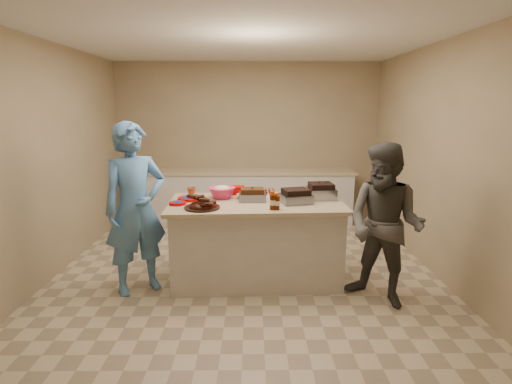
{
  "coord_description": "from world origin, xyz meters",
  "views": [
    {
      "loc": [
        0.09,
        -4.48,
        1.97
      ],
      "look_at": [
        0.12,
        -0.08,
        1.02
      ],
      "focal_mm": 28.0,
      "sensor_mm": 36.0,
      "label": 1
    }
  ],
  "objects_px": {
    "coleslaw_bowl": "(222,198)",
    "bbq_bottle_a": "(273,210)",
    "roasting_pan": "(321,198)",
    "mustard_bottle": "(245,200)",
    "plastic_cup": "(192,196)",
    "island": "(256,278)",
    "guest_blue": "(141,289)",
    "bbq_bottle_b": "(277,210)",
    "guest_gray": "(379,301)",
    "rib_platter": "(202,208)"
  },
  "relations": [
    {
      "from": "roasting_pan",
      "to": "plastic_cup",
      "type": "height_order",
      "value": "roasting_pan"
    },
    {
      "from": "rib_platter",
      "to": "guest_gray",
      "type": "distance_m",
      "value": 2.07
    },
    {
      "from": "island",
      "to": "guest_blue",
      "type": "xyz_separation_m",
      "value": [
        -1.27,
        -0.28,
        0.0
      ]
    },
    {
      "from": "bbq_bottle_b",
      "to": "plastic_cup",
      "type": "height_order",
      "value": "bbq_bottle_b"
    },
    {
      "from": "coleslaw_bowl",
      "to": "bbq_bottle_a",
      "type": "xyz_separation_m",
      "value": [
        0.56,
        -0.53,
        0.0
      ]
    },
    {
      "from": "rib_platter",
      "to": "mustard_bottle",
      "type": "distance_m",
      "value": 0.57
    },
    {
      "from": "island",
      "to": "mustard_bottle",
      "type": "height_order",
      "value": "mustard_bottle"
    },
    {
      "from": "island",
      "to": "guest_blue",
      "type": "relative_size",
      "value": 1.06
    },
    {
      "from": "plastic_cup",
      "to": "coleslaw_bowl",
      "type": "bearing_deg",
      "value": -19.18
    },
    {
      "from": "bbq_bottle_b",
      "to": "mustard_bottle",
      "type": "bearing_deg",
      "value": 128.94
    },
    {
      "from": "island",
      "to": "rib_platter",
      "type": "distance_m",
      "value": 1.12
    },
    {
      "from": "island",
      "to": "guest_blue",
      "type": "height_order",
      "value": "island"
    },
    {
      "from": "plastic_cup",
      "to": "guest_blue",
      "type": "relative_size",
      "value": 0.06
    },
    {
      "from": "roasting_pan",
      "to": "bbq_bottle_a",
      "type": "bearing_deg",
      "value": -142.79
    },
    {
      "from": "rib_platter",
      "to": "plastic_cup",
      "type": "height_order",
      "value": "rib_platter"
    },
    {
      "from": "roasting_pan",
      "to": "guest_blue",
      "type": "distance_m",
      "value": 2.26
    },
    {
      "from": "rib_platter",
      "to": "guest_blue",
      "type": "height_order",
      "value": "rib_platter"
    },
    {
      "from": "plastic_cup",
      "to": "island",
      "type": "bearing_deg",
      "value": -22.13
    },
    {
      "from": "guest_blue",
      "to": "coleslaw_bowl",
      "type": "bearing_deg",
      "value": -6.01
    },
    {
      "from": "roasting_pan",
      "to": "guest_gray",
      "type": "height_order",
      "value": "roasting_pan"
    },
    {
      "from": "island",
      "to": "mustard_bottle",
      "type": "bearing_deg",
      "value": 148.61
    },
    {
      "from": "bbq_bottle_b",
      "to": "plastic_cup",
      "type": "bearing_deg",
      "value": 146.01
    },
    {
      "from": "island",
      "to": "guest_gray",
      "type": "height_order",
      "value": "island"
    },
    {
      "from": "bbq_bottle_b",
      "to": "mustard_bottle",
      "type": "xyz_separation_m",
      "value": [
        -0.34,
        0.42,
        0.0
      ]
    },
    {
      "from": "rib_platter",
      "to": "bbq_bottle_a",
      "type": "bearing_deg",
      "value": -4.6
    },
    {
      "from": "island",
      "to": "plastic_cup",
      "type": "bearing_deg",
      "value": 155.26
    },
    {
      "from": "island",
      "to": "guest_gray",
      "type": "xyz_separation_m",
      "value": [
        1.27,
        -0.58,
        0.0
      ]
    },
    {
      "from": "mustard_bottle",
      "to": "guest_gray",
      "type": "height_order",
      "value": "mustard_bottle"
    },
    {
      "from": "guest_blue",
      "to": "guest_gray",
      "type": "relative_size",
      "value": 1.12
    },
    {
      "from": "bbq_bottle_b",
      "to": "mustard_bottle",
      "type": "distance_m",
      "value": 0.54
    },
    {
      "from": "rib_platter",
      "to": "bbq_bottle_b",
      "type": "height_order",
      "value": "bbq_bottle_b"
    },
    {
      "from": "coleslaw_bowl",
      "to": "guest_blue",
      "type": "bearing_deg",
      "value": -152.03
    },
    {
      "from": "roasting_pan",
      "to": "mustard_bottle",
      "type": "height_order",
      "value": "roasting_pan"
    },
    {
      "from": "bbq_bottle_b",
      "to": "guest_blue",
      "type": "bearing_deg",
      "value": 177.4
    },
    {
      "from": "mustard_bottle",
      "to": "guest_gray",
      "type": "relative_size",
      "value": 0.07
    },
    {
      "from": "plastic_cup",
      "to": "guest_gray",
      "type": "relative_size",
      "value": 0.07
    },
    {
      "from": "bbq_bottle_a",
      "to": "guest_blue",
      "type": "bearing_deg",
      "value": 177.21
    },
    {
      "from": "guest_blue",
      "to": "bbq_bottle_b",
      "type": "bearing_deg",
      "value": -36.58
    },
    {
      "from": "rib_platter",
      "to": "island",
      "type": "bearing_deg",
      "value": 27.29
    },
    {
      "from": "guest_blue",
      "to": "rib_platter",
      "type": "bearing_deg",
      "value": -34.84
    },
    {
      "from": "island",
      "to": "roasting_pan",
      "type": "relative_size",
      "value": 6.27
    },
    {
      "from": "coleslaw_bowl",
      "to": "plastic_cup",
      "type": "bearing_deg",
      "value": 160.82
    },
    {
      "from": "bbq_bottle_a",
      "to": "bbq_bottle_b",
      "type": "height_order",
      "value": "bbq_bottle_a"
    },
    {
      "from": "mustard_bottle",
      "to": "bbq_bottle_b",
      "type": "bearing_deg",
      "value": -51.06
    },
    {
      "from": "bbq_bottle_b",
      "to": "mustard_bottle",
      "type": "relative_size",
      "value": 1.56
    },
    {
      "from": "bbq_bottle_b",
      "to": "plastic_cup",
      "type": "distance_m",
      "value": 1.18
    },
    {
      "from": "mustard_bottle",
      "to": "guest_blue",
      "type": "bearing_deg",
      "value": -162.93
    },
    {
      "from": "coleslaw_bowl",
      "to": "plastic_cup",
      "type": "distance_m",
      "value": 0.4
    },
    {
      "from": "roasting_pan",
      "to": "bbq_bottle_a",
      "type": "xyz_separation_m",
      "value": [
        -0.58,
        -0.51,
        0.0
      ]
    },
    {
      "from": "guest_gray",
      "to": "plastic_cup",
      "type": "bearing_deg",
      "value": -161.7
    }
  ]
}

